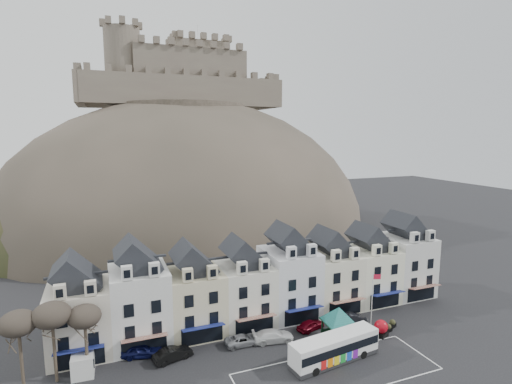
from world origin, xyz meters
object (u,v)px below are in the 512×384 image
car_navy (142,350)px  car_maroon (311,325)px  bus_shelter (339,315)px  flagpole (373,296)px  bus (335,347)px  white_van (84,358)px  red_buoy (381,328)px  car_white (273,336)px  car_black (173,354)px  car_charcoal (352,318)px  car_silver (243,340)px

car_navy → car_maroon: size_ratio=1.17×
bus_shelter → flagpole: 6.50m
bus → white_van: 27.68m
flagpole → red_buoy: bearing=-99.3°
red_buoy → car_white: (-13.30, 3.74, -0.33)m
car_black → car_navy: bearing=42.7°
flagpole → car_charcoal: (-1.75, 1.96, -3.63)m
car_silver → car_charcoal: car_charcoal is taller
bus → car_navy: (-20.05, 8.91, -0.92)m
car_black → car_maroon: car_black is taller
bus_shelter → car_charcoal: bus_shelter is taller
car_black → car_charcoal: (24.11, 0.10, -0.09)m
car_navy → car_silver: bearing=-84.2°
white_van → car_maroon: bearing=-1.2°
red_buoy → white_van: (-34.79, 6.24, 0.09)m
bus → white_van: size_ratio=2.17×
red_buoy → car_maroon: red_buoy is taller
car_black → car_charcoal: size_ratio=1.13×
white_van → car_navy: bearing=2.1°
bus_shelter → car_silver: 12.04m
car_white → car_maroon: bearing=-71.4°
flagpole → white_van: 35.53m
car_white → flagpole: bearing=-86.1°
bus_shelter → white_van: (-28.93, 5.50, -2.35)m
red_buoy → car_navy: red_buoy is taller
flagpole → car_silver: bearing=173.3°
bus → car_silver: size_ratio=2.54×
bus_shelter → car_black: size_ratio=1.58×
car_navy → flagpole: bearing=-82.8°
red_buoy → car_black: (-25.47, 4.22, -0.33)m
car_black → car_white: car_white is taller
red_buoy → car_silver: 17.53m
flagpole → car_navy: 29.49m
white_van → car_charcoal: 33.49m
flagpole → white_van: bearing=173.7°
bus_shelter → car_charcoal: size_ratio=1.79×
car_navy → car_white: size_ratio=0.90×
red_buoy → car_navy: 29.31m
white_van → car_silver: size_ratio=1.17×
car_navy → car_black: bearing=-107.7°
car_navy → car_silver: (11.67, -1.84, -0.17)m
flagpole → car_navy: bearing=172.4°
bus_shelter → white_van: bearing=173.5°
car_charcoal → car_silver: bearing=95.3°
flagpole → car_black: size_ratio=1.67×
bus_shelter → car_charcoal: bearing=42.8°
car_navy → car_charcoal: car_navy is taller
flagpole → car_maroon: 8.99m
car_navy → car_charcoal: bearing=-79.2°
bus_shelter → flagpole: flagpole is taller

